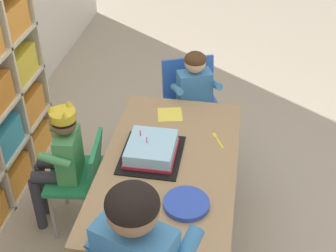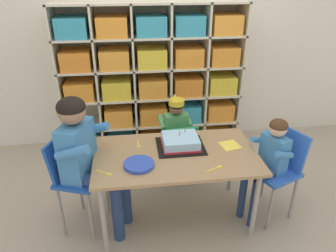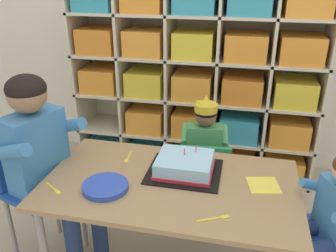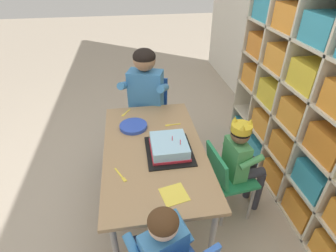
# 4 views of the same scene
# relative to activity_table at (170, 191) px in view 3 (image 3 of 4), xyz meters

# --- Properties ---
(classroom_back_wall) EXTENTS (6.54, 0.10, 2.63)m
(classroom_back_wall) POSITION_rel_activity_table_xyz_m (0.00, 1.45, 0.75)
(classroom_back_wall) COLOR silver
(classroom_back_wall) RESTS_ON ground
(storage_cubby_shelf) EXTENTS (1.86, 0.39, 1.57)m
(storage_cubby_shelf) POSITION_rel_activity_table_xyz_m (-0.06, 1.19, 0.20)
(storage_cubby_shelf) COLOR beige
(storage_cubby_shelf) RESTS_ON ground
(activity_table) EXTENTS (1.21, 0.69, 0.61)m
(activity_table) POSITION_rel_activity_table_xyz_m (0.00, 0.00, 0.00)
(activity_table) COLOR #A37F56
(activity_table) RESTS_ON ground
(classroom_chair_blue) EXTENTS (0.38, 0.34, 0.60)m
(classroom_chair_blue) POSITION_rel_activity_table_xyz_m (0.10, 0.52, -0.18)
(classroom_chair_blue) COLOR #238451
(classroom_chair_blue) RESTS_ON ground
(child_with_crown) EXTENTS (0.31, 0.32, 0.84)m
(child_with_crown) POSITION_rel_activity_table_xyz_m (0.09, 0.62, -0.03)
(child_with_crown) COLOR #4C9E5B
(child_with_crown) RESTS_ON ground
(classroom_chair_adult_side) EXTENTS (0.41, 0.44, 0.78)m
(classroom_chair_adult_side) POSITION_rel_activity_table_xyz_m (-0.76, 0.03, -0.07)
(classroom_chair_adult_side) COLOR #1E4CA8
(classroom_chair_adult_side) RESTS_ON ground
(adult_helper_seated) EXTENTS (0.48, 0.46, 1.09)m
(adult_helper_seated) POSITION_rel_activity_table_xyz_m (-0.65, -0.01, 0.13)
(adult_helper_seated) COLOR #3D7FBC
(adult_helper_seated) RESTS_ON ground
(guest_at_table_side) EXTENTS (0.35, 0.34, 0.87)m
(guest_at_table_side) POSITION_rel_activity_table_xyz_m (0.71, -0.06, 0.00)
(guest_at_table_side) COLOR #3D7FBC
(guest_at_table_side) RESTS_ON ground
(birthday_cake_on_tray) EXTENTS (0.36, 0.31, 0.12)m
(birthday_cake_on_tray) POSITION_rel_activity_table_xyz_m (0.05, 0.10, 0.09)
(birthday_cake_on_tray) COLOR black
(birthday_cake_on_tray) RESTS_ON activity_table
(paper_plate_stack) EXTENTS (0.21, 0.21, 0.03)m
(paper_plate_stack) POSITION_rel_activity_table_xyz_m (-0.28, -0.13, 0.07)
(paper_plate_stack) COLOR blue
(paper_plate_stack) RESTS_ON activity_table
(paper_napkin_square) EXTENTS (0.17, 0.17, 0.00)m
(paper_napkin_square) POSITION_rel_activity_table_xyz_m (0.44, 0.07, 0.05)
(paper_napkin_square) COLOR #F4DB4C
(paper_napkin_square) RESTS_ON activity_table
(fork_near_child_seat) EXTENTS (0.13, 0.08, 0.00)m
(fork_near_child_seat) POSITION_rel_activity_table_xyz_m (0.24, -0.23, 0.05)
(fork_near_child_seat) COLOR yellow
(fork_near_child_seat) RESTS_ON activity_table
(fork_scattered_mid_table) EXTENTS (0.11, 0.08, 0.00)m
(fork_scattered_mid_table) POSITION_rel_activity_table_xyz_m (-0.51, -0.18, 0.05)
(fork_scattered_mid_table) COLOR yellow
(fork_scattered_mid_table) RESTS_ON activity_table
(fork_near_cake_tray) EXTENTS (0.02, 0.12, 0.00)m
(fork_near_cake_tray) POSITION_rel_activity_table_xyz_m (-0.27, 0.17, 0.05)
(fork_near_cake_tray) COLOR yellow
(fork_near_cake_tray) RESTS_ON activity_table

